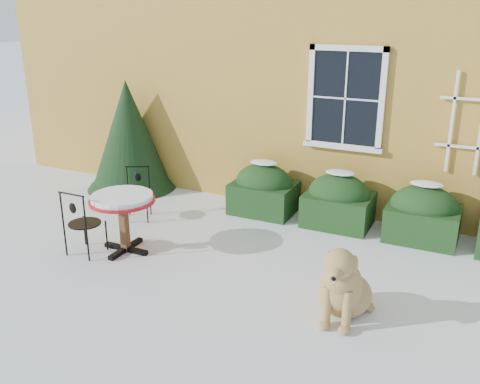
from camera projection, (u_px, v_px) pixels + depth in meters
The scene contains 8 objects.
ground at pixel (206, 281), 6.90m from camera, with size 80.00×80.00×0.00m, color white.
house at pixel (358, 12), 11.78m from camera, with size 12.40×8.40×6.40m.
hedge_row at pixel (379, 208), 8.26m from camera, with size 4.95×0.80×0.91m.
evergreen_shrub at pixel (130, 146), 10.15m from camera, with size 1.71×1.71×2.07m.
bistro_table at pixel (123, 204), 7.51m from camera, with size 0.93×0.93×0.86m.
patio_chair_near at pixel (82, 222), 7.50m from camera, with size 0.46×0.46×0.96m.
patio_chair_far at pixel (138, 194), 8.79m from camera, with size 0.51×0.51×0.86m.
dog at pixel (343, 287), 5.96m from camera, with size 0.65×1.09×0.97m.
Camera 1 is at (3.05, -5.33, 3.37)m, focal length 40.00 mm.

